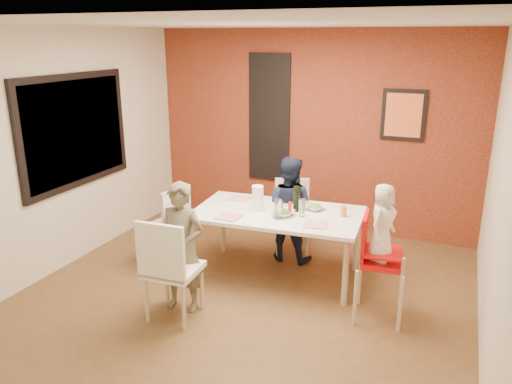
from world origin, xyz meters
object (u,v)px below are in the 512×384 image
at_px(high_chair, 376,257).
at_px(wine_bottle, 296,199).
at_px(child_far, 288,209).
at_px(chair_far, 292,212).
at_px(child_near, 181,248).
at_px(chair_left, 170,223).
at_px(chair_near, 168,265).
at_px(toddler, 382,222).
at_px(paper_towel_roll, 258,198).
at_px(dining_table, 277,218).

relative_size(high_chair, wine_bottle, 3.66).
bearing_deg(child_far, chair_far, -82.32).
bearing_deg(wine_bottle, child_near, -124.70).
distance_m(chair_left, high_chair, 2.40).
bearing_deg(high_chair, wine_bottle, 53.88).
bearing_deg(child_far, chair_near, 72.69).
bearing_deg(wine_bottle, chair_left, -165.50).
relative_size(child_far, toddler, 1.75).
distance_m(chair_far, paper_towel_roll, 0.85).
bearing_deg(paper_towel_roll, high_chair, -17.16).
distance_m(chair_left, wine_bottle, 1.50).
height_order(dining_table, high_chair, high_chair).
bearing_deg(chair_near, toddler, -158.86).
distance_m(chair_far, wine_bottle, 0.75).
height_order(chair_far, chair_left, chair_left).
xyz_separation_m(dining_table, chair_near, (-0.60, -1.28, -0.12)).
xyz_separation_m(chair_left, child_far, (1.19, 0.72, 0.10)).
bearing_deg(child_near, high_chair, 10.96).
height_order(child_near, child_far, child_near).
xyz_separation_m(dining_table, wine_bottle, (0.18, 0.11, 0.21)).
bearing_deg(child_near, wine_bottle, 48.67).
relative_size(toddler, paper_towel_roll, 2.58).
distance_m(high_chair, toddler, 0.35).
height_order(dining_table, child_far, child_far).
height_order(chair_far, wine_bottle, wine_bottle).
xyz_separation_m(child_near, paper_towel_roll, (0.39, 0.99, 0.25)).
distance_m(chair_far, chair_left, 1.51).
bearing_deg(chair_left, high_chair, 96.08).
bearing_deg(high_chair, chair_left, 79.15).
height_order(child_near, toddler, toddler).
xyz_separation_m(dining_table, child_far, (-0.04, 0.47, -0.05)).
bearing_deg(paper_towel_roll, dining_table, 10.15).
relative_size(chair_left, wine_bottle, 3.43).
bearing_deg(high_chair, chair_far, 40.59).
xyz_separation_m(chair_near, child_near, (-0.01, 0.25, 0.07)).
distance_m(chair_near, toddler, 2.01).
distance_m(chair_near, paper_towel_roll, 1.33).
distance_m(dining_table, paper_towel_roll, 0.30).
height_order(dining_table, chair_left, chair_left).
bearing_deg(paper_towel_roll, toddler, -16.66).
height_order(child_far, toddler, toddler).
bearing_deg(chair_near, dining_table, -118.61).
height_order(chair_left, toddler, toddler).
distance_m(high_chair, child_far, 1.52).
distance_m(chair_far, high_chair, 1.70).
height_order(dining_table, chair_far, chair_far).
bearing_deg(chair_left, toddler, 96.25).
height_order(dining_table, chair_near, chair_near).
xyz_separation_m(high_chair, toddler, (0.03, 0.00, 0.35)).
bearing_deg(chair_left, chair_near, 42.67).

